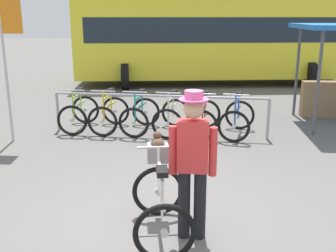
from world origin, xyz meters
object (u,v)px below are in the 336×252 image
racked_bike_red (204,118)px  racked_bike_blue (237,119)px  racked_bike_lime (79,113)px  banner_flag (8,29)px  racked_bike_yellow (109,114)px  racked_bike_white (172,116)px  racked_bike_teal (140,115)px  bus_distant (214,36)px  person_with_featured_bike (193,160)px  featured_bicycle (160,193)px

racked_bike_red → racked_bike_blue: 0.70m
racked_bike_lime → banner_flag: bearing=-133.9°
racked_bike_blue → banner_flag: (-4.46, -0.79, 1.86)m
racked_bike_yellow → racked_bike_red: size_ratio=0.98×
racked_bike_white → racked_bike_teal: bearing=176.6°
racked_bike_red → bus_distant: (0.35, 6.85, 1.37)m
racked_bike_teal → bus_distant: 7.12m
racked_bike_red → banner_flag: size_ratio=0.36×
racked_bike_white → racked_bike_red: bearing=-3.4°
person_with_featured_bike → racked_bike_lime: bearing=121.3°
racked_bike_lime → bus_distant: bearing=64.8°
racked_bike_yellow → person_with_featured_bike: person_with_featured_bike is taller
racked_bike_yellow → bus_distant: size_ratio=0.11×
racked_bike_white → racked_bike_blue: 1.40m
racked_bike_white → person_with_featured_bike: bearing=-82.5°
racked_bike_yellow → racked_bike_white: same height
featured_bicycle → person_with_featured_bike: (0.37, -0.11, 0.46)m
racked_bike_lime → banner_flag: (-0.96, -1.00, 1.86)m
racked_bike_teal → racked_bike_red: same height
racked_bike_white → racked_bike_lime: bearing=176.6°
racked_bike_lime → racked_bike_teal: 1.40m
racked_bike_red → racked_bike_yellow: bearing=176.6°
racked_bike_red → person_with_featured_bike: size_ratio=0.66×
featured_bicycle → racked_bike_yellow: bearing=110.5°
racked_bike_white → racked_bike_blue: bearing=-3.4°
racked_bike_blue → person_with_featured_bike: 4.28m
racked_bike_yellow → bus_distant: 7.28m
racked_bike_blue → bus_distant: (-0.35, 6.89, 1.37)m
racked_bike_white → racked_bike_red: same height
racked_bike_red → featured_bicycle: 4.12m
racked_bike_lime → racked_bike_blue: (3.49, -0.21, 0.00)m
racked_bike_blue → bus_distant: 7.03m
featured_bicycle → banner_flag: size_ratio=0.39×
featured_bicycle → racked_bike_lime: bearing=118.2°
racked_bike_yellow → racked_bike_red: bearing=-3.4°
racked_bike_blue → featured_bicycle: bearing=-106.8°
racked_bike_lime → bus_distant: size_ratio=0.11×
racked_bike_lime → person_with_featured_bike: person_with_featured_bike is taller
racked_bike_blue → racked_bike_red: bearing=176.6°
featured_bicycle → bus_distant: 11.04m
racked_bike_white → banner_flag: (-3.06, -0.87, 1.86)m
racked_bike_red → racked_bike_white: bearing=176.6°
racked_bike_white → bus_distant: bus_distant is taller
racked_bike_blue → featured_bicycle: (-1.22, -4.04, 0.12)m
racked_bike_yellow → banner_flag: banner_flag is taller
racked_bike_red → person_with_featured_bike: bearing=-92.0°
racked_bike_white → bus_distant: 7.02m
racked_bike_white → person_with_featured_bike: 4.32m
racked_bike_white → person_with_featured_bike: (0.56, -4.24, 0.58)m
racked_bike_teal → bus_distant: bus_distant is taller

